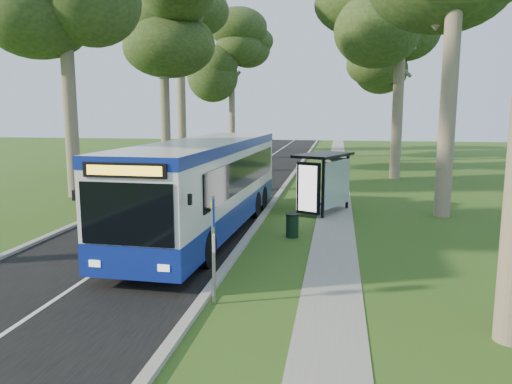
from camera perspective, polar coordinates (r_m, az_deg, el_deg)
ground at (r=16.80m, az=-1.50°, el=-6.12°), size 120.00×120.00×0.00m
road at (r=27.09m, az=-4.78°, el=-0.19°), size 7.00×100.00×0.02m
kerb_east at (r=26.45m, az=2.59°, el=-0.29°), size 0.25×100.00×0.12m
kerb_west at (r=28.13m, az=-11.71°, el=0.11°), size 0.25×100.00×0.12m
centre_line at (r=27.08m, az=-4.78°, el=-0.16°), size 0.12×100.00×0.00m
footpath at (r=26.28m, az=9.10°, el=-0.57°), size 1.50×100.00×0.02m
bus at (r=18.19m, az=-5.73°, el=0.70°), size 3.17×12.90×3.40m
bus_stop_sign at (r=11.49m, az=-4.90°, el=-5.20°), size 0.15×0.35×2.56m
bus_shelter at (r=21.76m, az=8.04°, el=2.26°), size 2.72×3.43×2.60m
litter_bin at (r=17.82m, az=4.17°, el=-3.82°), size 0.48×0.48×0.85m
car_white at (r=40.75m, az=-8.00°, el=4.15°), size 3.54×5.41×1.71m
car_silver at (r=47.92m, az=-5.82°, el=4.93°), size 2.09×5.18×1.67m
tree_west_c at (r=36.62m, az=-10.68°, el=19.94°), size 5.20×5.20×15.27m
tree_west_e at (r=55.40m, az=-2.81°, el=15.10°), size 5.20×5.20×13.55m
tree_east_d at (r=46.54m, az=16.05°, el=16.28°), size 5.20×5.20×14.00m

